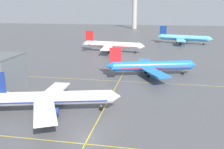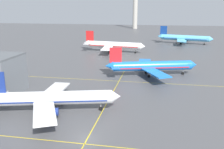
# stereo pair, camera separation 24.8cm
# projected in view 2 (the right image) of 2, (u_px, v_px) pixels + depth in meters

# --- Properties ---
(ground_plane) EXTENTS (600.00, 600.00, 0.00)m
(ground_plane) POSITION_uv_depth(u_px,v_px,m) (87.00, 139.00, 48.61)
(ground_plane) COLOR #4C4C4F
(airliner_front_gate) EXTENTS (32.20, 27.42, 10.13)m
(airliner_front_gate) POSITION_uv_depth(u_px,v_px,m) (52.00, 98.00, 59.98)
(airliner_front_gate) COLOR white
(airliner_front_gate) RESTS_ON ground
(airliner_second_row) EXTENTS (33.37, 28.47, 10.56)m
(airliner_second_row) POSITION_uv_depth(u_px,v_px,m) (151.00, 66.00, 91.44)
(airliner_second_row) COLOR blue
(airliner_second_row) RESTS_ON ground
(airliner_third_row) EXTENTS (35.78, 30.57, 11.13)m
(airliner_third_row) POSITION_uv_depth(u_px,v_px,m) (113.00, 45.00, 138.86)
(airliner_third_row) COLOR white
(airliner_third_row) RESTS_ON ground
(airliner_far_left_stand) EXTENTS (36.22, 30.83, 11.39)m
(airliner_far_left_stand) POSITION_uv_depth(u_px,v_px,m) (184.00, 38.00, 168.64)
(airliner_far_left_stand) COLOR #5BB7E5
(airliner_far_left_stand) RESTS_ON ground
(taxiway_markings) EXTENTS (146.39, 90.21, 0.01)m
(taxiway_markings) POSITION_uv_depth(u_px,v_px,m) (107.00, 103.00, 66.16)
(taxiway_markings) COLOR yellow
(taxiway_markings) RESTS_ON ground
(control_tower) EXTENTS (8.82, 8.82, 44.67)m
(control_tower) POSITION_uv_depth(u_px,v_px,m) (135.00, 5.00, 276.00)
(control_tower) COLOR #ADA89E
(control_tower) RESTS_ON ground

